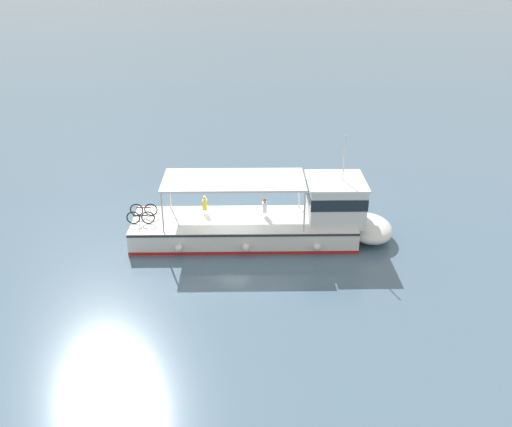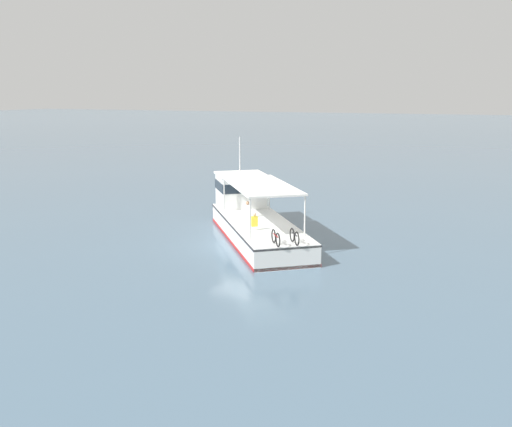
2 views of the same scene
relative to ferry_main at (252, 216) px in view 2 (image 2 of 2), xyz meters
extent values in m
plane|color=slate|center=(2.53, 0.28, -1.01)|extent=(400.00, 400.00, 0.00)
cube|color=white|center=(1.30, 0.97, -0.46)|extent=(10.56, 9.04, 1.10)
ellipsoid|color=white|center=(-3.66, -2.75, -0.46)|extent=(3.53, 3.68, 1.01)
cube|color=red|center=(1.30, 0.97, -0.91)|extent=(10.58, 9.08, 0.16)
cube|color=#2D2D33|center=(1.30, 0.97, 0.01)|extent=(10.59, 9.09, 0.10)
cube|color=white|center=(-2.22, -1.67, 1.04)|extent=(3.71, 3.74, 1.90)
cube|color=#19232D|center=(-2.22, -1.67, 1.37)|extent=(3.78, 3.81, 0.56)
cube|color=white|center=(-2.22, -1.67, 2.05)|extent=(3.94, 3.96, 0.12)
cube|color=white|center=(1.66, 1.24, 2.14)|extent=(7.13, 6.38, 0.10)
cylinder|color=silver|center=(-0.13, -1.80, 1.09)|extent=(0.08, 0.08, 2.00)
cylinder|color=silver|center=(-1.76, 0.38, 1.09)|extent=(0.08, 0.08, 2.00)
cylinder|color=silver|center=(5.07, 2.10, 1.09)|extent=(0.08, 0.08, 2.00)
cylinder|color=silver|center=(3.44, 4.28, 1.09)|extent=(0.08, 0.08, 2.00)
cylinder|color=silver|center=(-2.46, -1.85, 3.21)|extent=(0.06, 0.06, 2.20)
sphere|color=white|center=(-2.49, 0.35, -0.52)|extent=(0.36, 0.36, 0.36)
sphere|color=white|center=(0.15, 2.33, -0.52)|extent=(0.36, 0.36, 0.36)
sphere|color=white|center=(2.63, 4.19, -0.52)|extent=(0.36, 0.36, 0.36)
torus|color=black|center=(5.20, 3.34, 0.42)|extent=(0.56, 0.44, 0.66)
torus|color=black|center=(5.76, 3.76, 0.42)|extent=(0.56, 0.44, 0.66)
cylinder|color=maroon|center=(5.48, 3.55, 0.54)|extent=(0.60, 0.47, 0.06)
torus|color=black|center=(4.66, 4.06, 0.42)|extent=(0.56, 0.44, 0.66)
torus|color=black|center=(5.22, 4.48, 0.42)|extent=(0.56, 0.44, 0.66)
cylinder|color=#232328|center=(4.94, 4.27, 0.54)|extent=(0.60, 0.47, 0.06)
cube|color=yellow|center=(3.27, 1.55, 0.55)|extent=(0.37, 0.39, 0.52)
sphere|color=beige|center=(3.27, 1.55, 0.92)|extent=(0.20, 0.20, 0.20)
cube|color=white|center=(0.71, 0.05, 0.55)|extent=(0.37, 0.39, 0.52)
sphere|color=#9E7051|center=(0.71, 0.05, 0.92)|extent=(0.20, 0.20, 0.20)
camera|label=1|loc=(-13.80, 20.76, 12.00)|focal=39.81mm
camera|label=2|loc=(28.64, 12.29, 6.92)|focal=39.15mm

